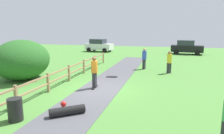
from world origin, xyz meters
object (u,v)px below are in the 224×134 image
Objects in this scene: skateboard_loose at (112,76)px; skater_riding at (94,70)px; trash_bin at (15,110)px; bush_large at (22,60)px; parked_car_white at (99,45)px; skater_fallen at (67,110)px; bystander_blue at (144,57)px; bystander_yellow at (169,61)px; parked_car_black at (187,47)px.

skater_riding is at bearing -95.67° from skateboard_loose.
trash_bin is 5.24m from skater_riding.
bush_large reaches higher than parked_car_white.
skater_fallen is (1.66, 1.02, -0.25)m from trash_bin.
skater_riding is 2.30× the size of skateboard_loose.
parked_car_white is at bearing 124.02° from bystander_blue.
skater_fallen is 23.90m from parked_car_white.
bystander_blue is 14.85m from parked_car_white.
bystander_yellow is 0.40× the size of parked_car_white.
bush_large is at bearing -88.31° from parked_car_white.
parked_car_white is (-10.42, 13.52, -0.03)m from bystander_yellow.
skater_riding is at bearing -72.15° from parked_car_white.
bystander_blue is at bearing -55.98° from parked_car_white.
bush_large is 10.96m from bystander_yellow.
bystander_yellow is (4.07, 9.51, 0.79)m from skater_fallen.
bystander_blue is at bearing 63.89° from skateboard_loose.
skater_fallen is at bearing -86.91° from skater_riding.
parked_car_black is at bearing 70.05° from bystander_blue.
bush_large is at bearing 140.58° from skater_fallen.
bystander_blue is (1.96, 10.72, 0.83)m from skater_fallen.
parked_car_black is 0.99× the size of parked_car_white.
parked_car_white reaches higher than skater_fallen.
bystander_yellow reaches higher than skater_fallen.
parked_car_black is at bearing 68.53° from skateboard_loose.
skater_fallen is 23.92m from parked_car_black.
skateboard_loose is at bearing -116.11° from bystander_blue.
parked_car_black is at bearing 71.42° from trash_bin.
skater_riding reaches higher than bystander_blue.
parked_car_black reaches higher than bystander_blue.
parked_car_white reaches higher than bystander_yellow.
bystander_blue is at bearing 79.64° from skater_fallen.
skater_riding is 0.43× the size of parked_car_black.
skater_fallen is 0.31× the size of parked_car_black.
parked_car_white is at bearing 91.69° from bush_large.
skater_riding reaches higher than skater_fallen.
bystander_yellow reaches higher than trash_bin.
bush_large reaches higher than skater_riding.
bush_large is 2.23× the size of skater_riding.
bystander_blue is at bearing 72.87° from trash_bin.
bystander_yellow is (4.00, 2.64, 0.90)m from skateboard_loose.
bush_large is at bearing 171.84° from skater_riding.
skater_riding is 0.43× the size of parked_car_white.
bush_large is 7.62m from skater_fallen.
parked_car_white is at bearing 105.42° from skater_fallen.
trash_bin is at bearing -148.40° from skater_fallen.
bystander_blue is 0.42× the size of parked_car_white.
skater_riding is at bearing -109.22° from parked_car_black.
bush_large is 4.68× the size of trash_bin.
skater_fallen is at bearing 31.60° from trash_bin.
bystander_yellow is (4.28, 5.53, -0.10)m from skater_riding.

